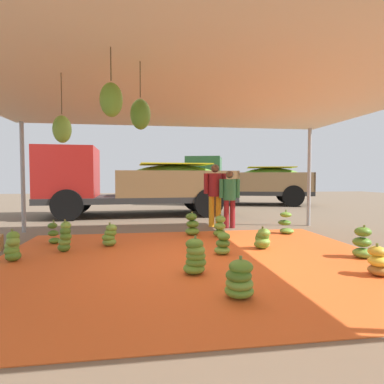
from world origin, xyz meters
name	(u,v)px	position (x,y,z in m)	size (l,w,h in m)	color
ground_plane	(177,231)	(0.00, 3.00, 0.00)	(40.00, 40.00, 0.00)	brown
tarp_orange	(195,260)	(0.00, 0.00, 0.01)	(6.61, 5.48, 0.01)	#E05B23
tent_canopy	(195,92)	(-0.02, -0.11, 2.72)	(8.00, 7.00, 2.81)	#9EA0A5
banana_bunch_0	(192,225)	(0.29, 2.27, 0.25)	(0.40, 0.38, 0.56)	#60932D
banana_bunch_1	(239,280)	(0.24, -1.73, 0.22)	(0.45, 0.48, 0.48)	#60932D
banana_bunch_2	(220,227)	(0.89, 1.94, 0.24)	(0.32, 0.33, 0.53)	#60932D
banana_bunch_3	(54,234)	(-2.68, 1.73, 0.21)	(0.32, 0.30, 0.49)	#518428
banana_bunch_4	(223,244)	(0.55, 0.31, 0.19)	(0.37, 0.37, 0.44)	#75A83D
banana_bunch_5	(379,262)	(2.41, -1.19, 0.20)	(0.43, 0.43, 0.45)	#996628
banana_bunch_6	(110,236)	(-1.51, 1.32, 0.21)	(0.35, 0.35, 0.47)	#6B9E38
banana_bunch_7	(13,247)	(-2.96, 0.39, 0.24)	(0.33, 0.35, 0.52)	#518428
banana_bunch_8	(65,238)	(-2.27, 0.95, 0.27)	(0.33, 0.32, 0.60)	#477523
banana_bunch_9	(195,257)	(-0.11, -0.73, 0.24)	(0.43, 0.43, 0.54)	#60932D
banana_bunch_10	(286,224)	(2.58, 2.13, 0.25)	(0.44, 0.43, 0.58)	#6B9E38
banana_bunch_11	(263,239)	(1.42, 0.64, 0.20)	(0.40, 0.42, 0.43)	#60932D
banana_bunch_13	(362,244)	(2.86, -0.25, 0.25)	(0.42, 0.43, 0.56)	#6B9E38
cargo_truck_main	(133,182)	(-1.23, 6.55, 1.22)	(6.85, 2.75, 2.40)	#2D2D2D
cargo_truck_far	(243,180)	(4.15, 10.51, 1.22)	(6.52, 4.02, 2.40)	#2D2D2D
worker_0	(230,195)	(1.46, 3.22, 0.91)	(0.57, 0.35, 1.55)	maroon
worker_1	(215,190)	(1.13, 3.54, 1.01)	(0.64, 0.39, 1.74)	orange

